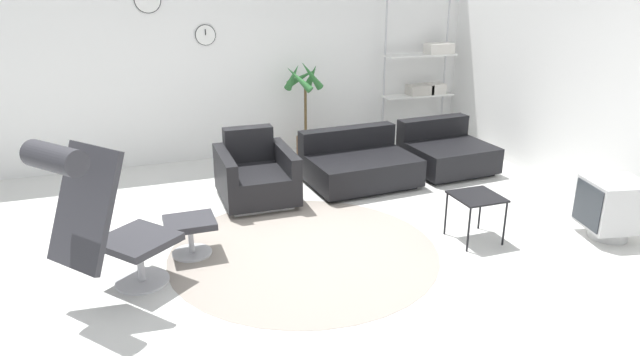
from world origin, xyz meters
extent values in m
plane|color=silver|center=(0.00, 0.00, 0.00)|extent=(12.00, 12.00, 0.00)
cube|color=white|center=(0.00, 2.75, 1.40)|extent=(12.00, 0.06, 2.80)
cylinder|color=black|center=(-1.13, 2.71, 2.10)|extent=(0.32, 0.01, 0.32)
cylinder|color=white|center=(-1.13, 2.71, 2.10)|extent=(0.30, 0.02, 0.30)
cylinder|color=black|center=(-0.46, 2.71, 1.66)|extent=(0.26, 0.01, 0.26)
cylinder|color=white|center=(-0.46, 2.71, 1.66)|extent=(0.25, 0.02, 0.25)
cube|color=black|center=(-0.46, 2.70, 1.70)|extent=(0.01, 0.01, 0.07)
cube|color=white|center=(3.31, 0.00, 1.40)|extent=(0.06, 12.00, 2.80)
cylinder|color=gray|center=(-0.15, -0.36, 0.00)|extent=(2.47, 2.47, 0.01)
cylinder|color=#BCBCC1|center=(-1.58, -0.42, 0.01)|extent=(0.62, 0.62, 0.02)
cylinder|color=#BCBCC1|center=(-1.58, -0.42, 0.18)|extent=(0.06, 0.06, 0.32)
cube|color=#2D2D33|center=(-1.58, -0.42, 0.38)|extent=(0.74, 0.75, 0.06)
cube|color=#2D2D33|center=(-1.91, -0.69, 0.83)|extent=(0.64, 0.66, 0.85)
cylinder|color=#2D2D33|center=(-2.05, -0.80, 1.25)|extent=(0.45, 0.50, 0.19)
cylinder|color=#BCBCC1|center=(-1.12, -0.06, 0.01)|extent=(0.36, 0.36, 0.02)
cylinder|color=#BCBCC1|center=(-1.12, -0.06, 0.15)|extent=(0.05, 0.05, 0.27)
cube|color=#2D2D33|center=(-1.12, -0.06, 0.32)|extent=(0.45, 0.38, 0.06)
cube|color=silver|center=(-0.26, 1.00, 0.03)|extent=(0.66, 0.76, 0.06)
cube|color=black|center=(-0.26, 1.00, 0.21)|extent=(0.57, 0.92, 0.31)
cube|color=black|center=(-0.25, 1.36, 0.56)|extent=(0.56, 0.19, 0.39)
cube|color=black|center=(0.08, 0.99, 0.32)|extent=(0.13, 0.92, 0.52)
cube|color=black|center=(-0.60, 1.00, 0.32)|extent=(0.13, 0.92, 0.52)
cube|color=black|center=(1.04, 1.09, 0.03)|extent=(1.16, 0.87, 0.05)
cube|color=black|center=(1.04, 1.09, 0.21)|extent=(1.30, 1.01, 0.31)
cube|color=black|center=(1.02, 1.45, 0.49)|extent=(1.25, 0.27, 0.26)
cube|color=black|center=(2.29, 1.17, 0.03)|extent=(0.94, 0.85, 0.05)
cube|color=black|center=(2.29, 1.17, 0.21)|extent=(1.05, 1.00, 0.31)
cube|color=black|center=(2.27, 1.54, 0.49)|extent=(1.00, 0.26, 0.26)
cube|color=black|center=(1.47, -0.66, 0.45)|extent=(0.43, 0.43, 0.02)
cylinder|color=black|center=(1.27, -0.85, 0.22)|extent=(0.02, 0.02, 0.44)
cylinder|color=black|center=(1.66, -0.85, 0.22)|extent=(0.02, 0.02, 0.44)
cylinder|color=black|center=(1.27, -0.46, 0.22)|extent=(0.02, 0.02, 0.44)
cylinder|color=black|center=(1.66, -0.46, 0.22)|extent=(0.02, 0.02, 0.44)
cylinder|color=#B7B7B7|center=(2.73, -1.05, 0.06)|extent=(0.36, 0.36, 0.11)
cube|color=#B7B7B7|center=(2.73, -1.05, 0.35)|extent=(0.60, 0.58, 0.47)
cube|color=#282D33|center=(2.47, -1.00, 0.35)|extent=(0.10, 0.41, 0.41)
cylinder|color=brown|center=(0.76, 2.33, 0.15)|extent=(0.26, 0.26, 0.30)
cylinder|color=#382819|center=(0.76, 2.33, 0.29)|extent=(0.24, 0.24, 0.02)
cylinder|color=brown|center=(0.76, 2.33, 0.64)|extent=(0.04, 0.04, 0.69)
cone|color=#2D6B33|center=(0.86, 2.35, 1.13)|extent=(0.15, 0.30, 0.34)
cone|color=#2D6B33|center=(0.78, 2.52, 1.08)|extent=(0.45, 0.15, 0.28)
cone|color=#2D6B33|center=(0.63, 2.44, 1.11)|extent=(0.34, 0.37, 0.34)
cone|color=#2D6B33|center=(0.63, 2.21, 1.12)|extent=(0.35, 0.37, 0.35)
cone|color=#2D6B33|center=(0.79, 2.19, 1.16)|extent=(0.38, 0.19, 0.42)
cylinder|color=#BCBCC1|center=(2.02, 2.55, 1.05)|extent=(0.03, 0.03, 2.09)
cylinder|color=#BCBCC1|center=(3.01, 2.55, 1.05)|extent=(0.03, 0.03, 2.09)
cube|color=white|center=(2.52, 2.43, 0.73)|extent=(1.05, 0.28, 0.02)
cube|color=white|center=(2.52, 2.43, 1.31)|extent=(1.05, 0.28, 0.02)
cube|color=beige|center=(2.79, 2.42, 0.81)|extent=(0.24, 0.24, 0.15)
cube|color=silver|center=(2.81, 2.42, 1.39)|extent=(0.38, 0.24, 0.14)
cube|color=#B7B2A8|center=(2.53, 2.42, 0.81)|extent=(0.35, 0.24, 0.14)
camera|label=1|loc=(-1.58, -4.83, 2.43)|focal=32.00mm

